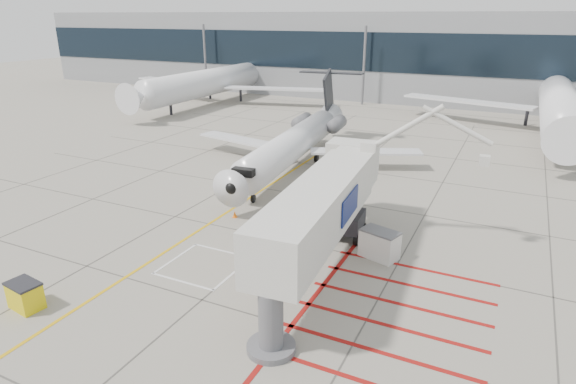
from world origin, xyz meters
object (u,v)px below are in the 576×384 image
at_px(regional_jet, 284,133).
at_px(pushback_tug, 278,256).
at_px(spill_bin, 25,295).
at_px(jet_bridge, 318,218).

bearing_deg(regional_jet, pushback_tug, -70.99).
height_order(pushback_tug, spill_bin, pushback_tug).
distance_m(regional_jet, spill_bin, 24.40).
height_order(regional_jet, spill_bin, regional_jet).
bearing_deg(jet_bridge, pushback_tug, 168.03).
bearing_deg(spill_bin, jet_bridge, 44.18).
height_order(jet_bridge, pushback_tug, jet_bridge).
bearing_deg(pushback_tug, jet_bridge, -7.04).
bearing_deg(jet_bridge, regional_jet, 117.39).
xyz_separation_m(jet_bridge, spill_bin, (-11.80, -8.65, -2.97)).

